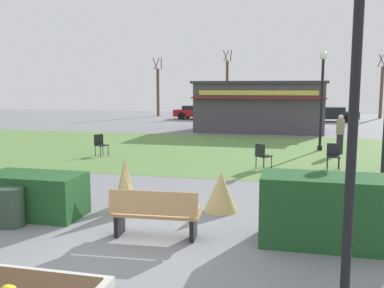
% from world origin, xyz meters
% --- Properties ---
extents(ground_plane, '(80.00, 80.00, 0.00)m').
position_xyz_m(ground_plane, '(0.00, 0.00, 0.00)').
color(ground_plane, slate).
extents(lawn_patch, '(36.00, 12.00, 0.01)m').
position_xyz_m(lawn_patch, '(0.00, 11.39, 0.00)').
color(lawn_patch, '#5B8442').
rests_on(lawn_patch, ground_plane).
extents(park_bench, '(1.73, 0.63, 0.95)m').
position_xyz_m(park_bench, '(0.39, 0.07, 0.48)').
color(park_bench, tan).
rests_on(park_bench, ground_plane).
extents(hedge_left, '(2.16, 1.10, 0.95)m').
position_xyz_m(hedge_left, '(-2.66, 0.79, 0.48)').
color(hedge_left, '#1E4C23').
rests_on(hedge_left, ground_plane).
extents(hedge_right, '(2.29, 1.10, 1.27)m').
position_xyz_m(hedge_right, '(3.49, 0.50, 0.63)').
color(hedge_right, '#1E4C23').
rests_on(hedge_right, ground_plane).
extents(ornamental_grass_behind_left, '(0.79, 0.79, 0.92)m').
position_xyz_m(ornamental_grass_behind_left, '(1.32, 2.11, 0.46)').
color(ornamental_grass_behind_left, tan).
rests_on(ornamental_grass_behind_left, ground_plane).
extents(ornamental_grass_behind_right, '(0.62, 0.62, 1.07)m').
position_xyz_m(ornamental_grass_behind_right, '(-0.78, 1.41, 0.53)').
color(ornamental_grass_behind_right, tan).
rests_on(ornamental_grass_behind_right, ground_plane).
extents(ornamental_grass_behind_center, '(0.52, 0.52, 1.22)m').
position_xyz_m(ornamental_grass_behind_center, '(-1.00, 1.99, 0.61)').
color(ornamental_grass_behind_center, tan).
rests_on(ornamental_grass_behind_center, ground_plane).
extents(lamppost_near, '(0.36, 0.36, 4.41)m').
position_xyz_m(lamppost_near, '(3.57, -2.00, 2.76)').
color(lamppost_near, black).
rests_on(lamppost_near, ground_plane).
extents(lamppost_far, '(0.36, 0.36, 4.41)m').
position_xyz_m(lamppost_far, '(4.13, 12.51, 2.76)').
color(lamppost_far, black).
rests_on(lamppost_far, ground_plane).
extents(trash_bin, '(0.52, 0.52, 0.82)m').
position_xyz_m(trash_bin, '(-2.71, 0.04, 0.41)').
color(trash_bin, '#2D4233').
rests_on(trash_bin, ground_plane).
extents(food_kiosk, '(8.18, 4.61, 3.21)m').
position_xyz_m(food_kiosk, '(0.79, 20.37, 1.62)').
color(food_kiosk, '#47424C').
rests_on(food_kiosk, ground_plane).
extents(cafe_chair_west, '(0.60, 0.60, 0.89)m').
position_xyz_m(cafe_chair_west, '(-4.90, 8.82, 0.53)').
color(cafe_chair_west, black).
rests_on(cafe_chair_west, ground_plane).
extents(cafe_chair_center, '(0.45, 0.45, 0.89)m').
position_xyz_m(cafe_chair_center, '(4.31, 8.05, 0.53)').
color(cafe_chair_center, black).
rests_on(cafe_chair_center, ground_plane).
extents(cafe_chair_north, '(0.62, 0.62, 0.89)m').
position_xyz_m(cafe_chair_north, '(1.88, 7.45, 0.53)').
color(cafe_chair_north, black).
rests_on(cafe_chair_north, ground_plane).
extents(person_strolling, '(0.34, 0.34, 1.69)m').
position_xyz_m(person_strolling, '(4.88, 11.61, 0.86)').
color(person_strolling, '#23232D').
rests_on(person_strolling, ground_plane).
extents(parked_car_west_slot, '(4.33, 2.31, 1.20)m').
position_xyz_m(parked_car_west_slot, '(-5.26, 29.36, 0.64)').
color(parked_car_west_slot, maroon).
rests_on(parked_car_west_slot, ground_plane).
extents(parked_car_center_slot, '(4.29, 2.23, 1.20)m').
position_xyz_m(parked_car_center_slot, '(-0.21, 29.35, 0.64)').
color(parked_car_center_slot, navy).
rests_on(parked_car_center_slot, ground_plane).
extents(parked_car_east_slot, '(4.33, 2.32, 1.20)m').
position_xyz_m(parked_car_east_slot, '(5.93, 29.35, 0.64)').
color(parked_car_east_slot, black).
rests_on(parked_car_east_slot, ground_plane).
extents(tree_left_bg, '(0.91, 0.96, 6.49)m').
position_xyz_m(tree_left_bg, '(-3.64, 35.51, 2.88)').
color(tree_left_bg, brown).
rests_on(tree_left_bg, ground_plane).
extents(tree_right_bg, '(0.91, 0.96, 5.65)m').
position_xyz_m(tree_right_bg, '(-9.98, 32.43, 2.46)').
color(tree_right_bg, brown).
rests_on(tree_right_bg, ground_plane).
extents(tree_center_bg, '(0.91, 0.96, 5.74)m').
position_xyz_m(tree_center_bg, '(10.66, 34.15, 2.51)').
color(tree_center_bg, brown).
rests_on(tree_center_bg, ground_plane).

